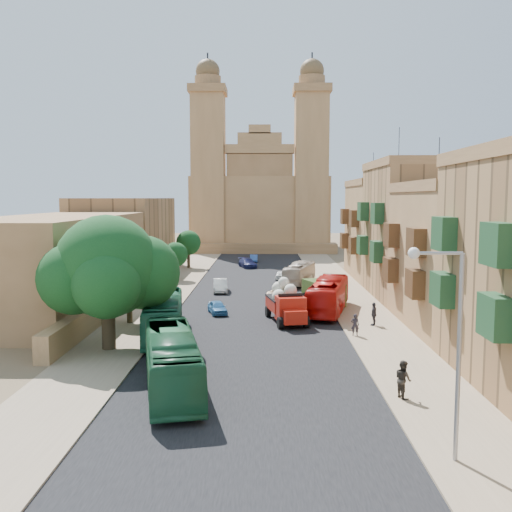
{
  "coord_description": "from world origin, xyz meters",
  "views": [
    {
      "loc": [
        0.86,
        -33.06,
        10.04
      ],
      "look_at": [
        0.0,
        26.0,
        4.0
      ],
      "focal_mm": 40.0,
      "sensor_mm": 36.0,
      "label": 1
    }
  ],
  "objects_px": {
    "streetlamp": "(447,327)",
    "bus_cream_east": "(299,273)",
    "ficus_tree": "(108,270)",
    "street_tree_a": "(129,283)",
    "street_tree_b": "(157,268)",
    "pedestrian_a": "(355,325)",
    "car_blue_a": "(217,307)",
    "olive_pickup": "(323,293)",
    "car_white_a": "(220,286)",
    "street_tree_c": "(175,255)",
    "street_tree_d": "(188,243)",
    "church": "(260,201)",
    "car_cream": "(280,293)",
    "pedestrian_b": "(403,379)",
    "car_white_b": "(281,275)",
    "car_dkblue": "(248,263)",
    "bus_green_south": "(172,361)",
    "red_truck": "(286,303)",
    "pedestrian_c": "(374,314)",
    "bus_red_east": "(328,296)",
    "car_blue_b": "(254,258)",
    "bus_green_north": "(164,316)"
  },
  "relations": [
    {
      "from": "streetlamp",
      "to": "car_blue_b",
      "type": "bearing_deg",
      "value": 97.14
    },
    {
      "from": "street_tree_a",
      "to": "car_blue_a",
      "type": "xyz_separation_m",
      "value": [
        6.79,
        3.62,
        -2.7
      ]
    },
    {
      "from": "street_tree_b",
      "to": "street_tree_c",
      "type": "height_order",
      "value": "street_tree_c"
    },
    {
      "from": "ficus_tree",
      "to": "car_blue_b",
      "type": "distance_m",
      "value": 52.88
    },
    {
      "from": "bus_green_south",
      "to": "bus_red_east",
      "type": "xyz_separation_m",
      "value": [
        10.5,
        20.36,
        -0.03
      ]
    },
    {
      "from": "street_tree_a",
      "to": "pedestrian_b",
      "type": "bearing_deg",
      "value": -43.76
    },
    {
      "from": "streetlamp",
      "to": "bus_red_east",
      "type": "height_order",
      "value": "streetlamp"
    },
    {
      "from": "red_truck",
      "to": "car_blue_a",
      "type": "distance_m",
      "value": 6.78
    },
    {
      "from": "car_blue_b",
      "to": "pedestrian_a",
      "type": "relative_size",
      "value": 2.09
    },
    {
      "from": "car_blue_a",
      "to": "pedestrian_c",
      "type": "xyz_separation_m",
      "value": [
        12.72,
        -4.39,
        0.36
      ]
    },
    {
      "from": "ficus_tree",
      "to": "car_white_b",
      "type": "xyz_separation_m",
      "value": [
        12.37,
        32.55,
        -4.74
      ]
    },
    {
      "from": "pedestrian_a",
      "to": "car_blue_a",
      "type": "bearing_deg",
      "value": -26.28
    },
    {
      "from": "pedestrian_a",
      "to": "pedestrian_c",
      "type": "distance_m",
      "value": 3.92
    },
    {
      "from": "street_tree_c",
      "to": "street_tree_d",
      "type": "relative_size",
      "value": 0.86
    },
    {
      "from": "olive_pickup",
      "to": "bus_green_north",
      "type": "bearing_deg",
      "value": -133.98
    },
    {
      "from": "olive_pickup",
      "to": "car_blue_a",
      "type": "relative_size",
      "value": 1.67
    },
    {
      "from": "church",
      "to": "car_blue_a",
      "type": "relative_size",
      "value": 10.97
    },
    {
      "from": "street_tree_a",
      "to": "pedestrian_c",
      "type": "distance_m",
      "value": 19.66
    },
    {
      "from": "pedestrian_b",
      "to": "olive_pickup",
      "type": "bearing_deg",
      "value": -14.8
    },
    {
      "from": "car_blue_a",
      "to": "bus_cream_east",
      "type": "bearing_deg",
      "value": 48.97
    },
    {
      "from": "car_dkblue",
      "to": "car_white_b",
      "type": "distance_m",
      "value": 12.95
    },
    {
      "from": "street_tree_c",
      "to": "bus_red_east",
      "type": "xyz_separation_m",
      "value": [
        16.5,
        -19.59,
        -1.63
      ]
    },
    {
      "from": "street_tree_a",
      "to": "car_white_b",
      "type": "relative_size",
      "value": 1.48
    },
    {
      "from": "bus_red_east",
      "to": "car_dkblue",
      "type": "relative_size",
      "value": 2.32
    },
    {
      "from": "olive_pickup",
      "to": "car_white_a",
      "type": "distance_m",
      "value": 12.19
    },
    {
      "from": "street_tree_b",
      "to": "bus_cream_east",
      "type": "distance_m",
      "value": 17.63
    },
    {
      "from": "street_tree_b",
      "to": "pedestrian_c",
      "type": "xyz_separation_m",
      "value": [
        19.51,
        -12.77,
        -2.04
      ]
    },
    {
      "from": "streetlamp",
      "to": "pedestrian_a",
      "type": "height_order",
      "value": "streetlamp"
    },
    {
      "from": "car_white_b",
      "to": "olive_pickup",
      "type": "bearing_deg",
      "value": 107.69
    },
    {
      "from": "street_tree_a",
      "to": "bus_green_north",
      "type": "xyz_separation_m",
      "value": [
        3.59,
        -4.67,
        -1.73
      ]
    },
    {
      "from": "church",
      "to": "pedestrian_a",
      "type": "relative_size",
      "value": 22.46
    },
    {
      "from": "bus_green_south",
      "to": "red_truck",
      "type": "bearing_deg",
      "value": 55.29
    },
    {
      "from": "bus_red_east",
      "to": "bus_green_south",
      "type": "bearing_deg",
      "value": 76.39
    },
    {
      "from": "red_truck",
      "to": "church",
      "type": "bearing_deg",
      "value": 92.29
    },
    {
      "from": "street_tree_b",
      "to": "pedestrian_c",
      "type": "bearing_deg",
      "value": -33.2
    },
    {
      "from": "pedestrian_b",
      "to": "bus_green_north",
      "type": "bearing_deg",
      "value": 31.12
    },
    {
      "from": "church",
      "to": "car_cream",
      "type": "relative_size",
      "value": 8.95
    },
    {
      "from": "street_tree_b",
      "to": "car_blue_a",
      "type": "height_order",
      "value": "street_tree_b"
    },
    {
      "from": "street_tree_a",
      "to": "street_tree_b",
      "type": "height_order",
      "value": "street_tree_a"
    },
    {
      "from": "ficus_tree",
      "to": "street_tree_a",
      "type": "bearing_deg",
      "value": 94.15
    },
    {
      "from": "olive_pickup",
      "to": "car_dkblue",
      "type": "xyz_separation_m",
      "value": [
        -8.05,
        27.99,
        -0.36
      ]
    },
    {
      "from": "street_tree_d",
      "to": "street_tree_a",
      "type": "bearing_deg",
      "value": -90.0
    },
    {
      "from": "street_tree_b",
      "to": "bus_cream_east",
      "type": "height_order",
      "value": "street_tree_b"
    },
    {
      "from": "bus_red_east",
      "to": "car_white_b",
      "type": "distance_m",
      "value": 20.48
    },
    {
      "from": "streetlamp",
      "to": "bus_cream_east",
      "type": "distance_m",
      "value": 45.37
    },
    {
      "from": "car_cream",
      "to": "pedestrian_b",
      "type": "distance_m",
      "value": 29.09
    },
    {
      "from": "red_truck",
      "to": "olive_pickup",
      "type": "bearing_deg",
      "value": 65.24
    },
    {
      "from": "bus_red_east",
      "to": "car_white_a",
      "type": "relative_size",
      "value": 2.51
    },
    {
      "from": "car_dkblue",
      "to": "street_tree_a",
      "type": "bearing_deg",
      "value": -120.39
    },
    {
      "from": "streetlamp",
      "to": "olive_pickup",
      "type": "bearing_deg",
      "value": 92.14
    }
  ]
}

